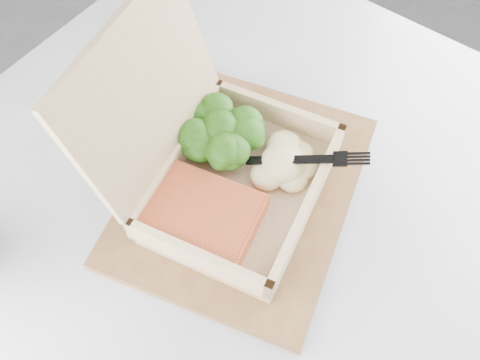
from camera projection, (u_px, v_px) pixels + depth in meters
floor at (137, 183)px, 1.58m from camera, size 4.00×4.00×0.00m
cafe_table at (246, 259)px, 0.86m from camera, size 1.09×1.09×0.75m
serving_tray at (242, 190)px, 0.69m from camera, size 0.43×0.41×0.01m
takeout_container at (210, 156)px, 0.64m from camera, size 0.33×0.33×0.22m
salmon_fillet at (203, 215)px, 0.64m from camera, size 0.15×0.16×0.03m
broccoli_pile at (221, 134)px, 0.69m from camera, size 0.12×0.12×0.04m
mashed_potatoes at (283, 163)px, 0.67m from camera, size 0.10×0.08×0.03m
plastic_fork at (273, 158)px, 0.66m from camera, size 0.13×0.11×0.03m
receipt at (142, 132)px, 0.75m from camera, size 0.09×0.15×0.00m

